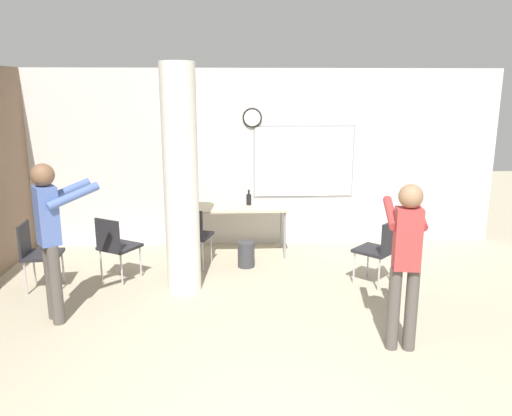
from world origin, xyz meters
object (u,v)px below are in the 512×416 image
at_px(folding_table, 240,210).
at_px(person_watching_back, 51,230).
at_px(chair_mid_room, 379,247).
at_px(person_playing_side, 406,254).
at_px(chair_by_left_wall, 37,251).
at_px(bottle_on_table, 249,199).
at_px(chair_table_left, 193,233).
at_px(chair_near_pillar, 116,244).

distance_m(folding_table, person_watching_back, 3.02).
distance_m(chair_mid_room, person_playing_side, 1.70).
xyz_separation_m(folding_table, chair_by_left_wall, (-2.59, -1.28, -0.18)).
bearing_deg(person_watching_back, bottle_on_table, 46.01).
bearing_deg(chair_table_left, person_playing_side, -47.50).
bearing_deg(chair_mid_room, folding_table, 142.18).
height_order(folding_table, bottle_on_table, bottle_on_table).
height_order(bottle_on_table, person_playing_side, person_playing_side).
bearing_deg(chair_near_pillar, folding_table, 32.25).
distance_m(bottle_on_table, chair_near_pillar, 2.14).
xyz_separation_m(person_playing_side, person_watching_back, (-3.56, 0.79, 0.06)).
bearing_deg(folding_table, person_watching_back, -133.19).
distance_m(folding_table, person_playing_side, 3.35).
height_order(bottle_on_table, chair_table_left, bottle_on_table).
height_order(chair_near_pillar, person_watching_back, person_watching_back).
bearing_deg(folding_table, bottle_on_table, 29.89).
bearing_deg(bottle_on_table, person_watching_back, -133.99).
relative_size(chair_mid_room, person_watching_back, 0.50).
bearing_deg(person_watching_back, chair_by_left_wall, 120.62).
distance_m(folding_table, chair_mid_room, 2.23).
height_order(chair_mid_room, person_watching_back, person_watching_back).
height_order(chair_table_left, chair_mid_room, same).
relative_size(bottle_on_table, person_playing_side, 0.14).
bearing_deg(chair_mid_room, person_playing_side, -98.92).
bearing_deg(person_watching_back, folding_table, 46.81).
xyz_separation_m(folding_table, person_watching_back, (-2.06, -2.19, 0.33)).
xyz_separation_m(folding_table, bottle_on_table, (0.13, 0.08, 0.15)).
xyz_separation_m(folding_table, chair_mid_room, (1.76, -1.36, -0.18)).
bearing_deg(bottle_on_table, chair_mid_room, -41.51).
bearing_deg(chair_near_pillar, chair_table_left, 25.26).
distance_m(chair_table_left, person_playing_side, 3.28).
height_order(folding_table, chair_mid_room, chair_mid_room).
bearing_deg(person_playing_side, bottle_on_table, 114.19).
xyz_separation_m(chair_table_left, person_watching_back, (-1.37, -1.60, 0.52)).
height_order(chair_table_left, chair_by_left_wall, same).
xyz_separation_m(chair_near_pillar, chair_by_left_wall, (-0.93, -0.23, 0.00)).
bearing_deg(folding_table, chair_table_left, -139.43).
relative_size(folding_table, chair_by_left_wall, 1.64).
xyz_separation_m(bottle_on_table, person_playing_side, (1.37, -3.05, 0.13)).
relative_size(chair_table_left, person_playing_side, 0.53).
bearing_deg(folding_table, chair_mid_room, -37.82).
height_order(chair_near_pillar, person_playing_side, person_playing_side).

